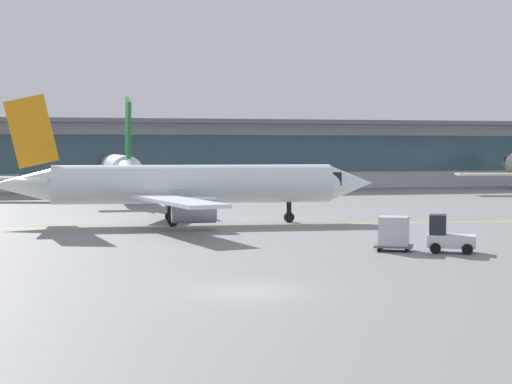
{
  "coord_description": "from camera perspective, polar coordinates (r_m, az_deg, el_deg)",
  "views": [
    {
      "loc": [
        -7.57,
        -32.74,
        5.85
      ],
      "look_at": [
        4.81,
        18.3,
        3.0
      ],
      "focal_mm": 58.4,
      "sensor_mm": 36.0,
      "label": 1
    }
  ],
  "objects": [
    {
      "name": "taxiway_centreline_stripe",
      "position": [
        61.82,
        -3.97,
        -2.33
      ],
      "size": [
        109.65,
        9.43,
        0.01
      ],
      "primitive_type": "cube",
      "rotation": [
        0.0,
        0.0,
        -0.08
      ],
      "color": "yellow",
      "rests_on": "ground_plane"
    },
    {
      "name": "ground_plane",
      "position": [
        34.11,
        -0.61,
        -6.77
      ],
      "size": [
        400.0,
        400.0,
        0.0
      ],
      "primitive_type": "plane",
      "color": "gray"
    },
    {
      "name": "baggage_tug",
      "position": [
        47.28,
        12.99,
        -2.99
      ],
      "size": [
        2.95,
        2.52,
        2.1
      ],
      "rotation": [
        0.0,
        0.0,
        -0.5
      ],
      "color": "silver",
      "rests_on": "ground_plane"
    },
    {
      "name": "terminal_concourse",
      "position": [
        115.72,
        -9.89,
        2.6
      ],
      "size": [
        212.95,
        11.0,
        9.6
      ],
      "color": "#B2B7BC",
      "rests_on": "ground_plane"
    },
    {
      "name": "gate_airplane_1",
      "position": [
        94.78,
        -9.3,
        1.48
      ],
      "size": [
        30.31,
        32.5,
        10.79
      ],
      "rotation": [
        0.0,
        0.0,
        1.56
      ],
      "color": "silver",
      "rests_on": "ground_plane"
    },
    {
      "name": "cargo_dolly_lead",
      "position": [
        47.44,
        9.43,
        -2.74
      ],
      "size": [
        2.61,
        2.41,
        1.94
      ],
      "rotation": [
        0.0,
        0.0,
        -0.5
      ],
      "color": "#595B60",
      "rests_on": "ground_plane"
    },
    {
      "name": "taxiing_regional_jet",
      "position": [
        63.55,
        -4.62,
        0.46
      ],
      "size": [
        29.5,
        27.33,
        9.76
      ],
      "rotation": [
        0.0,
        0.0,
        -0.08
      ],
      "color": "white",
      "rests_on": "ground_plane"
    }
  ]
}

